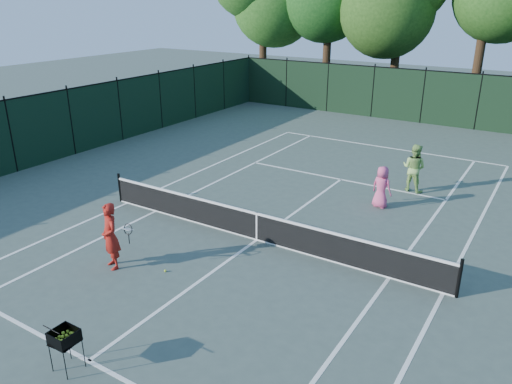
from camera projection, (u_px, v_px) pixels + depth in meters
The scene contains 17 objects.
ground at pixel (257, 240), 15.14m from camera, with size 90.00×90.00×0.00m, color #435149.
sideline_doubles_left at pixel (127, 203), 17.87m from camera, with size 0.10×23.77×0.01m, color white.
sideline_doubles_right at pixel (443, 293), 12.41m from camera, with size 0.10×23.77×0.01m, color white.
sideline_singles_left at pixel (156, 211), 17.19m from camera, with size 0.10×23.77×0.01m, color white.
sideline_singles_right at pixel (389, 278), 13.09m from camera, with size 0.10×23.77×0.01m, color white.
baseline_far at pixel (386, 147), 24.50m from camera, with size 10.97×0.10×0.01m, color white.
service_line_near at pixel (89, 361), 10.10m from camera, with size 8.23×0.10×0.01m, color white.
service_line_far at pixel (341, 179), 20.18m from camera, with size 8.23×0.10×0.01m, color white.
center_service_line at pixel (257, 240), 15.14m from camera, with size 0.10×12.80×0.01m, color white.
tennis_net at pixel (257, 226), 14.97m from camera, with size 11.69×0.09×1.06m.
fence_far at pixel (423, 97), 28.77m from camera, with size 24.00×0.05×3.00m, color black.
fence_left at pixel (11, 137), 20.56m from camera, with size 0.05×36.00×3.00m, color black.
coach at pixel (110, 236), 13.30m from camera, with size 1.10×0.68×1.86m.
player_pink at pixel (382, 187), 17.28m from camera, with size 0.82×0.63×1.49m.
player_green at pixel (414, 168), 18.70m from camera, with size 0.98×0.82×1.82m.
ball_hopper at pixel (64, 337), 9.61m from camera, with size 0.52×0.52×0.91m.
loose_ball_midcourt at pixel (165, 271), 13.37m from camera, with size 0.07×0.07×0.07m, color #C9EB30.
Camera 1 is at (7.23, -11.48, 6.87)m, focal length 35.00 mm.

